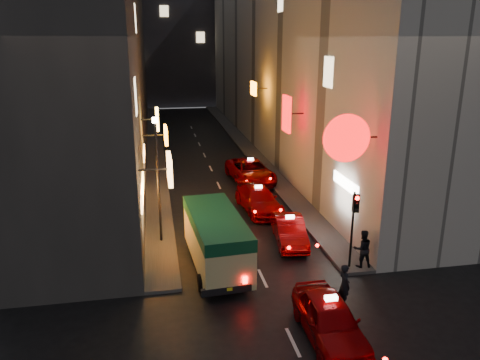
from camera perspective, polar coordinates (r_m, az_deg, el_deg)
building_left at (r=43.22m, az=-16.08°, el=15.07°), size 7.50×52.00×18.00m
building_right at (r=44.78m, az=5.55°, el=15.67°), size 8.38×52.00×18.00m
building_far at (r=75.19m, az=-7.67°, el=17.62°), size 30.00×10.00×22.00m
sidewalk_left at (r=44.17m, az=-10.29°, el=3.77°), size 1.50×52.00×0.15m
sidewalk_right at (r=44.99m, az=0.61°, el=4.29°), size 1.50×52.00×0.15m
minibus at (r=20.80m, az=-2.94°, el=-6.71°), size 2.46×6.02×2.54m
taxi_near at (r=16.84m, az=10.91°, el=-16.00°), size 2.27×5.44×1.89m
taxi_second at (r=23.70m, az=6.07°, el=-5.92°), size 2.54×5.01×1.70m
taxi_third at (r=27.89m, az=2.27°, el=-2.14°), size 2.57×5.34×1.81m
taxi_far at (r=33.51m, az=1.28°, el=1.33°), size 2.91×5.96×2.00m
pedestrian_crossing at (r=18.79m, az=12.63°, el=-12.04°), size 0.47×0.67×1.92m
pedestrian_sidewalk at (r=21.52m, az=14.73°, el=-7.81°), size 0.76×0.51×1.96m
traffic_light at (r=20.70m, az=13.78°, el=-4.07°), size 0.26×0.43×3.50m
lamp_post at (r=22.92m, az=-9.99°, el=0.95°), size 0.28×0.28×6.22m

